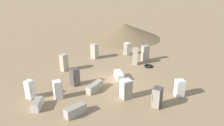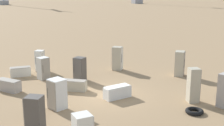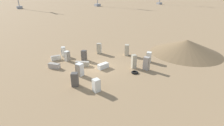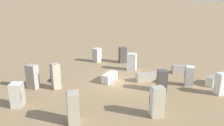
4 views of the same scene
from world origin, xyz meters
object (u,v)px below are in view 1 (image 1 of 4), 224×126
Objects in this scene: discarded_fridge_14 at (127,49)px; scrap_tire at (148,66)px; discarded_fridge_0 at (95,87)px; discarded_fridge_13 at (75,77)px; discarded_fridge_11 at (37,104)px; discarded_fridge_6 at (119,75)px; discarded_fridge_9 at (30,89)px; discarded_fridge_12 at (157,97)px; discarded_fridge_3 at (58,90)px; discarded_fridge_8 at (75,111)px; discarded_fridge_1 at (126,89)px; discarded_fridge_10 at (145,53)px; discarded_fridge_7 at (64,62)px; discarded_fridge_4 at (94,51)px; discarded_fridge_5 at (135,56)px; discarded_fridge_2 at (179,88)px.

discarded_fridge_14 reaches higher than scrap_tire.
discarded_fridge_0 is 1.21× the size of discarded_fridge_13.
discarded_fridge_11 is 14.14m from discarded_fridge_14.
discarded_fridge_11 is at bearing -155.36° from discarded_fridge_6.
discarded_fridge_12 is (-9.87, 2.22, 0.03)m from discarded_fridge_9.
discarded_fridge_8 is (-1.54, 2.48, -0.42)m from discarded_fridge_3.
discarded_fridge_13 reaches higher than discarded_fridge_14.
discarded_fridge_13 is at bearing 2.69° from discarded_fridge_12.
discarded_fridge_1 is 7.08m from scrap_tire.
discarded_fridge_3 is 0.93× the size of discarded_fridge_6.
discarded_fridge_1 is at bearing 5.64° from discarded_fridge_0.
scrap_tire is at bearing -19.59° from discarded_fridge_10.
scrap_tire is at bearing 41.54° from discarded_fridge_7.
discarded_fridge_0 is 8.96m from discarded_fridge_10.
discarded_fridge_9 is at bearing 26.12° from scrap_tire.
discarded_fridge_11 is at bearing -59.18° from discarded_fridge_7.
discarded_fridge_0 is at bearing -48.42° from discarded_fridge_4.
discarded_fridge_10 is 9.75m from discarded_fridge_12.
discarded_fridge_13 is at bearing -121.14° from discarded_fridge_11.
discarded_fridge_13 is (6.40, -4.19, -0.02)m from discarded_fridge_12.
discarded_fridge_5 is 1.05× the size of discarded_fridge_10.
discarded_fridge_11 is (11.31, 0.79, -0.39)m from discarded_fridge_2.
discarded_fridge_10 reaches higher than discarded_fridge_9.
discarded_fridge_0 is at bearing -52.03° from discarded_fridge_1.
discarded_fridge_11 is (1.39, 1.35, -0.43)m from discarded_fridge_3.
discarded_fridge_11 is 12.49m from scrap_tire.
discarded_fridge_8 is 1.79× the size of scrap_tire.
discarded_fridge_4 is 11.88m from discarded_fridge_12.
discarded_fridge_10 is at bearing -133.92° from discarded_fridge_11.
discarded_fridge_9 is at bearing -70.44° from discarded_fridge_7.
discarded_fridge_2 reaches higher than discarded_fridge_11.
discarded_fridge_9 is at bearing -74.47° from discarded_fridge_10.
scrap_tire is at bearing 74.37° from discarded_fridge_0.
discarded_fridge_1 is 7.39m from discarded_fridge_5.
discarded_fridge_5 reaches higher than discarded_fridge_10.
discarded_fridge_5 is 1.33× the size of discarded_fridge_11.
discarded_fridge_6 reaches higher than scrap_tire.
discarded_fridge_10 reaches higher than discarded_fridge_8.
discarded_fridge_13 reaches higher than discarded_fridge_3.
discarded_fridge_9 is at bearing -163.17° from discarded_fridge_8.
discarded_fridge_2 is 11.80m from discarded_fridge_7.
discarded_fridge_7 reaches higher than discarded_fridge_1.
discarded_fridge_11 is at bearing -66.98° from discarded_fridge_10.
discarded_fridge_0 is 1.07× the size of discarded_fridge_4.
discarded_fridge_12 is at bearing 3.07° from discarded_fridge_0.
discarded_fridge_5 is at bearing 176.40° from discarded_fridge_13.
discarded_fridge_6 is 8.05m from discarded_fridge_11.
discarded_fridge_5 is (-4.51, 2.37, 0.07)m from discarded_fridge_4.
scrap_tire is (-5.83, 3.29, -0.78)m from discarded_fridge_4.
discarded_fridge_9 is 1.85m from discarded_fridge_11.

